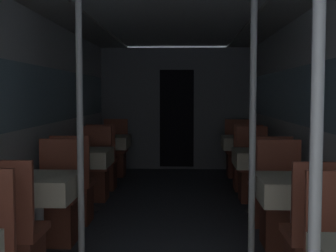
% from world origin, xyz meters
% --- Properties ---
extents(wall_left, '(0.05, 10.12, 2.29)m').
position_xyz_m(wall_left, '(-1.46, 3.66, 1.18)').
color(wall_left, silver).
rests_on(wall_left, ground_plane).
extents(wall_right, '(0.05, 10.12, 2.29)m').
position_xyz_m(wall_right, '(1.46, 3.66, 1.18)').
color(wall_right, silver).
rests_on(wall_right, ground_plane).
extents(ceiling_panel, '(2.92, 10.12, 0.07)m').
position_xyz_m(ceiling_panel, '(0.00, 3.66, 2.33)').
color(ceiling_panel, silver).
rests_on(ceiling_panel, wall_left).
extents(bulkhead_far, '(2.86, 0.09, 2.29)m').
position_xyz_m(bulkhead_far, '(0.00, 7.57, 1.14)').
color(bulkhead_far, slate).
rests_on(bulkhead_far, ground_plane).
extents(dining_table_left_1, '(0.63, 0.63, 0.75)m').
position_xyz_m(dining_table_left_1, '(-1.06, 2.51, 0.62)').
color(dining_table_left_1, '#4C4C51').
rests_on(dining_table_left_1, ground_plane).
extents(chair_left_near_1, '(0.42, 0.42, 0.98)m').
position_xyz_m(chair_left_near_1, '(-1.06, 1.93, 0.30)').
color(chair_left_near_1, brown).
rests_on(chair_left_near_1, ground_plane).
extents(chair_left_far_1, '(0.42, 0.42, 0.98)m').
position_xyz_m(chair_left_far_1, '(-1.06, 3.08, 0.30)').
color(chair_left_far_1, brown).
rests_on(chair_left_far_1, ground_plane).
extents(support_pole_left_1, '(0.05, 0.05, 2.29)m').
position_xyz_m(support_pole_left_1, '(-0.70, 2.51, 1.14)').
color(support_pole_left_1, silver).
rests_on(support_pole_left_1, ground_plane).
extents(dining_table_left_2, '(0.63, 0.63, 0.75)m').
position_xyz_m(dining_table_left_2, '(-1.06, 4.33, 0.62)').
color(dining_table_left_2, '#4C4C51').
rests_on(dining_table_left_2, ground_plane).
extents(chair_left_near_2, '(0.42, 0.42, 0.98)m').
position_xyz_m(chair_left_near_2, '(-1.06, 3.76, 0.30)').
color(chair_left_near_2, brown).
rests_on(chair_left_near_2, ground_plane).
extents(chair_left_far_2, '(0.42, 0.42, 0.98)m').
position_xyz_m(chair_left_far_2, '(-1.06, 4.91, 0.30)').
color(chair_left_far_2, brown).
rests_on(chair_left_far_2, ground_plane).
extents(dining_table_left_3, '(0.63, 0.63, 0.75)m').
position_xyz_m(dining_table_left_3, '(-1.06, 6.16, 0.62)').
color(dining_table_left_3, '#4C4C51').
rests_on(dining_table_left_3, ground_plane).
extents(chair_left_near_3, '(0.42, 0.42, 0.98)m').
position_xyz_m(chair_left_near_3, '(-1.06, 5.58, 0.30)').
color(chair_left_near_3, brown).
rests_on(chair_left_near_3, ground_plane).
extents(chair_left_far_3, '(0.42, 0.42, 0.98)m').
position_xyz_m(chair_left_far_3, '(-1.06, 6.73, 0.30)').
color(chair_left_far_3, brown).
rests_on(chair_left_far_3, ground_plane).
extents(support_pole_right_0, '(0.05, 0.05, 2.29)m').
position_xyz_m(support_pole_right_0, '(0.70, 0.68, 1.14)').
color(support_pole_right_0, silver).
rests_on(support_pole_right_0, ground_plane).
extents(dining_table_right_1, '(0.63, 0.63, 0.75)m').
position_xyz_m(dining_table_right_1, '(1.06, 2.51, 0.62)').
color(dining_table_right_1, '#4C4C51').
rests_on(dining_table_right_1, ground_plane).
extents(chair_right_far_1, '(0.42, 0.42, 0.98)m').
position_xyz_m(chair_right_far_1, '(1.06, 3.08, 0.30)').
color(chair_right_far_1, brown).
rests_on(chair_right_far_1, ground_plane).
extents(support_pole_right_1, '(0.05, 0.05, 2.29)m').
position_xyz_m(support_pole_right_1, '(0.70, 2.51, 1.14)').
color(support_pole_right_1, silver).
rests_on(support_pole_right_1, ground_plane).
extents(dining_table_right_2, '(0.63, 0.63, 0.75)m').
position_xyz_m(dining_table_right_2, '(1.06, 4.33, 0.62)').
color(dining_table_right_2, '#4C4C51').
rests_on(dining_table_right_2, ground_plane).
extents(chair_right_near_2, '(0.42, 0.42, 0.98)m').
position_xyz_m(chair_right_near_2, '(1.06, 3.76, 0.30)').
color(chair_right_near_2, brown).
rests_on(chair_right_near_2, ground_plane).
extents(chair_right_far_2, '(0.42, 0.42, 0.98)m').
position_xyz_m(chair_right_far_2, '(1.06, 4.91, 0.30)').
color(chair_right_far_2, brown).
rests_on(chair_right_far_2, ground_plane).
extents(dining_table_right_3, '(0.63, 0.63, 0.75)m').
position_xyz_m(dining_table_right_3, '(1.06, 6.16, 0.62)').
color(dining_table_right_3, '#4C4C51').
rests_on(dining_table_right_3, ground_plane).
extents(chair_right_near_3, '(0.42, 0.42, 0.98)m').
position_xyz_m(chair_right_near_3, '(1.06, 5.58, 0.30)').
color(chair_right_near_3, brown).
rests_on(chair_right_near_3, ground_plane).
extents(chair_right_far_3, '(0.42, 0.42, 0.98)m').
position_xyz_m(chair_right_far_3, '(1.06, 6.73, 0.30)').
color(chair_right_far_3, brown).
rests_on(chair_right_far_3, ground_plane).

